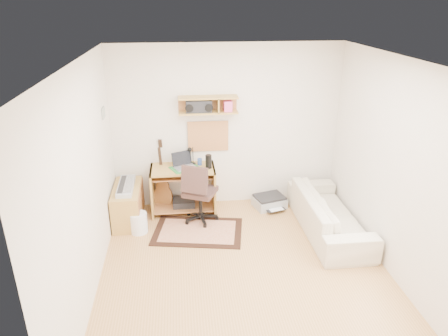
{
  "coord_description": "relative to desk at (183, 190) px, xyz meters",
  "views": [
    {
      "loc": [
        -0.74,
        -4.25,
        3.21
      ],
      "look_at": [
        -0.15,
        1.05,
        1.0
      ],
      "focal_mm": 33.2,
      "sensor_mm": 36.0,
      "label": 1
    }
  ],
  "objects": [
    {
      "name": "speaker",
      "position": [
        0.4,
        -0.05,
        0.48
      ],
      "size": [
        0.1,
        0.1,
        0.22
      ],
      "primitive_type": "cylinder",
      "color": "black",
      "rests_on": "desk"
    },
    {
      "name": "laptop",
      "position": [
        0.04,
        -0.02,
        0.5
      ],
      "size": [
        0.42,
        0.42,
        0.25
      ],
      "primitive_type": null,
      "rotation": [
        0.0,
        0.0,
        0.42
      ],
      "color": "silver",
      "rests_on": "desk"
    },
    {
      "name": "right_wall",
      "position": [
        2.53,
        -1.73,
        0.93
      ],
      "size": [
        0.01,
        4.0,
        2.6
      ],
      "primitive_type": "cube",
      "color": "silver",
      "rests_on": "ground"
    },
    {
      "name": "back_wall",
      "position": [
        0.73,
        0.28,
        0.93
      ],
      "size": [
        3.6,
        0.01,
        2.6
      ],
      "primitive_type": "cube",
      "color": "silver",
      "rests_on": "ground"
    },
    {
      "name": "printer",
      "position": [
        1.4,
        -0.01,
        -0.29
      ],
      "size": [
        0.57,
        0.5,
        0.18
      ],
      "primitive_type": "cube",
      "rotation": [
        0.0,
        0.0,
        0.27
      ],
      "color": "#A5A8AA",
      "rests_on": "floor"
    },
    {
      "name": "sofa",
      "position": [
        2.11,
        -0.84,
        0.0
      ],
      "size": [
        0.56,
        1.92,
        0.75
      ],
      "primitive_type": "imported",
      "rotation": [
        0.0,
        0.0,
        1.57
      ],
      "color": "beige",
      "rests_on": "floor"
    },
    {
      "name": "rug",
      "position": [
        0.19,
        -0.68,
        -0.37
      ],
      "size": [
        1.41,
        1.07,
        0.02
      ],
      "primitive_type": "cube",
      "rotation": [
        0.0,
        0.0,
        -0.18
      ],
      "color": "beige",
      "rests_on": "floor"
    },
    {
      "name": "pencil_cup",
      "position": [
        0.28,
        0.1,
        0.43
      ],
      "size": [
        0.07,
        0.07,
        0.1
      ],
      "primitive_type": "cylinder",
      "color": "#33529A",
      "rests_on": "desk"
    },
    {
      "name": "cabinet",
      "position": [
        -0.85,
        -0.21,
        -0.1
      ],
      "size": [
        0.4,
        0.9,
        0.55
      ],
      "primitive_type": "cube",
      "color": "#BD9042",
      "rests_on": "floor"
    },
    {
      "name": "left_wall",
      "position": [
        -1.08,
        -1.73,
        0.93
      ],
      "size": [
        0.01,
        4.0,
        2.6
      ],
      "primitive_type": "cube",
      "color": "silver",
      "rests_on": "ground"
    },
    {
      "name": "music_keyboard",
      "position": [
        -0.85,
        -0.21,
        0.21
      ],
      "size": [
        0.22,
        0.72,
        0.06
      ],
      "primitive_type": "cube",
      "color": "#B2B5BA",
      "rests_on": "cabinet"
    },
    {
      "name": "task_chair",
      "position": [
        0.25,
        -0.34,
        0.12
      ],
      "size": [
        0.67,
        0.67,
        0.98
      ],
      "primitive_type": null,
      "rotation": [
        0.0,
        0.0,
        -0.44
      ],
      "color": "#3A2722",
      "rests_on": "floor"
    },
    {
      "name": "desk",
      "position": [
        0.0,
        0.0,
        0.0
      ],
      "size": [
        1.0,
        0.55,
        0.75
      ],
      "primitive_type": null,
      "color": "#BD9042",
      "rests_on": "floor"
    },
    {
      "name": "wall_photo",
      "position": [
        -1.06,
        -0.23,
        1.34
      ],
      "size": [
        0.02,
        0.2,
        0.15
      ],
      "primitive_type": "cube",
      "color": "#4C8CBF",
      "rests_on": "left_wall"
    },
    {
      "name": "boombox",
      "position": [
        0.28,
        0.15,
        1.3
      ],
      "size": [
        0.39,
        0.18,
        0.2
      ],
      "primitive_type": "cube",
      "color": "black",
      "rests_on": "wall_shelf"
    },
    {
      "name": "desk_lamp",
      "position": [
        0.17,
        0.14,
        0.52
      ],
      "size": [
        0.1,
        0.1,
        0.29
      ],
      "primitive_type": null,
      "color": "black",
      "rests_on": "desk"
    },
    {
      "name": "wall_shelf",
      "position": [
        0.43,
        0.15,
        1.32
      ],
      "size": [
        0.9,
        0.25,
        0.26
      ],
      "primitive_type": "cube",
      "color": "#BD9042",
      "rests_on": "back_wall"
    },
    {
      "name": "floor",
      "position": [
        0.73,
        -1.73,
        -0.38
      ],
      "size": [
        3.6,
        4.0,
        0.01
      ],
      "primitive_type": "cube",
      "color": "tan",
      "rests_on": "ground"
    },
    {
      "name": "cork_board",
      "position": [
        0.43,
        0.25,
        0.79
      ],
      "size": [
        0.64,
        0.03,
        0.49
      ],
      "primitive_type": "cube",
      "color": "#A88654",
      "rests_on": "back_wall"
    },
    {
      "name": "waste_basket",
      "position": [
        -0.67,
        -0.59,
        -0.22
      ],
      "size": [
        0.33,
        0.33,
        0.31
      ],
      "primitive_type": "cylinder",
      "rotation": [
        0.0,
        0.0,
        0.37
      ],
      "color": "white",
      "rests_on": "floor"
    },
    {
      "name": "ceiling",
      "position": [
        0.73,
        -1.73,
        2.23
      ],
      "size": [
        3.6,
        4.0,
        0.01
      ],
      "primitive_type": "cube",
      "color": "white",
      "rests_on": "ground"
    },
    {
      "name": "guitar",
      "position": [
        -0.33,
        0.13,
        0.2
      ],
      "size": [
        0.34,
        0.25,
        1.15
      ],
      "primitive_type": null,
      "rotation": [
        0.0,
        0.0,
        -0.22
      ],
      "color": "#9B612F",
      "rests_on": "floor"
    }
  ]
}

